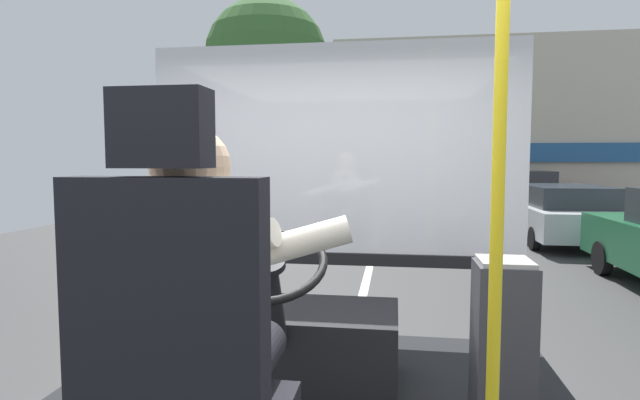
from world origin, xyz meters
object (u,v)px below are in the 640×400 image
(driver_seat, at_px, (186,393))
(bus_driver, at_px, (202,306))
(parked_car_red, at_px, (522,193))
(steering_console, at_px, (292,342))
(parked_car_silver, at_px, (561,212))
(handrail_pole, at_px, (498,173))
(fare_box, at_px, (503,338))

(driver_seat, xyz_separation_m, bus_driver, (0.00, 0.12, 0.20))
(bus_driver, bearing_deg, driver_seat, -90.00)
(bus_driver, relative_size, parked_car_red, 0.20)
(steering_console, height_order, parked_car_silver, steering_console)
(driver_seat, distance_m, bus_driver, 0.23)
(bus_driver, distance_m, steering_console, 1.34)
(driver_seat, height_order, bus_driver, driver_seat)
(handrail_pole, xyz_separation_m, parked_car_silver, (3.27, 9.96, -1.10))
(handrail_pole, bearing_deg, parked_car_red, 76.34)
(handrail_pole, bearing_deg, steering_console, 137.45)
(driver_seat, xyz_separation_m, steering_console, (0.00, 1.34, -0.35))
(steering_console, distance_m, parked_car_silver, 10.06)
(bus_driver, bearing_deg, parked_car_silver, 68.30)
(handrail_pole, relative_size, fare_box, 3.10)
(bus_driver, distance_m, parked_car_silver, 11.21)
(bus_driver, xyz_separation_m, parked_car_silver, (4.13, 10.39, -0.74))
(driver_seat, xyz_separation_m, parked_car_red, (4.56, 15.76, -0.44))
(bus_driver, bearing_deg, parked_car_red, 73.74)
(handrail_pole, relative_size, parked_car_silver, 0.53)
(driver_seat, relative_size, fare_box, 1.83)
(driver_seat, bearing_deg, bus_driver, 90.00)
(handrail_pole, distance_m, parked_car_red, 15.68)
(handrail_pole, distance_m, fare_box, 0.99)
(fare_box, bearing_deg, parked_car_red, 76.37)
(driver_seat, height_order, fare_box, driver_seat)
(handrail_pole, height_order, fare_box, handrail_pole)
(parked_car_red, bearing_deg, fare_box, -103.63)
(steering_console, bearing_deg, fare_box, -10.32)
(bus_driver, height_order, steering_console, bus_driver)
(bus_driver, xyz_separation_m, handrail_pole, (0.87, 0.43, 0.36))
(driver_seat, bearing_deg, parked_car_red, 73.85)
(steering_console, height_order, fare_box, steering_console)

